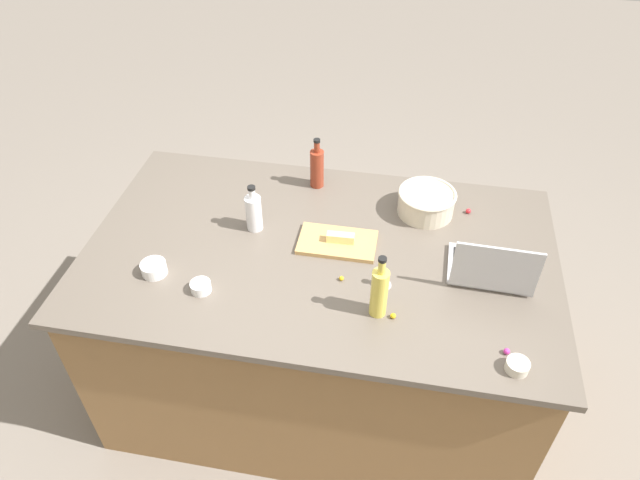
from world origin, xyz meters
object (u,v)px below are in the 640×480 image
(mixing_bowl_large, at_px, (426,202))
(bottle_vinegar, at_px, (254,212))
(laptop, at_px, (491,269))
(bottle_soy, at_px, (317,167))
(bottle_oil, at_px, (379,292))
(ramekin_small, at_px, (201,287))
(ramekin_wide, at_px, (154,268))
(kitchen_timer, at_px, (383,278))
(cutting_board, at_px, (337,242))
(butter_stick_left, at_px, (341,238))
(ramekin_medium, at_px, (517,366))

(mixing_bowl_large, xyz_separation_m, bottle_vinegar, (0.68, 0.23, 0.03))
(laptop, distance_m, bottle_soy, 0.88)
(bottle_vinegar, xyz_separation_m, bottle_oil, (-0.54, 0.37, 0.02))
(ramekin_small, bearing_deg, ramekin_wide, -15.22)
(laptop, bearing_deg, kitchen_timer, 15.32)
(mixing_bowl_large, bearing_deg, ramekin_small, 37.65)
(mixing_bowl_large, xyz_separation_m, ramekin_wide, (0.99, 0.55, -0.03))
(mixing_bowl_large, relative_size, kitchen_timer, 3.16)
(cutting_board, distance_m, butter_stick_left, 0.03)
(mixing_bowl_large, distance_m, kitchen_timer, 0.48)
(ramekin_wide, bearing_deg, ramekin_small, 164.78)
(bottle_oil, height_order, ramekin_wide, bottle_oil)
(mixing_bowl_large, bearing_deg, laptop, 125.97)
(bottle_vinegar, relative_size, ramekin_wide, 2.18)
(bottle_soy, relative_size, ramekin_medium, 3.17)
(mixing_bowl_large, height_order, ramekin_wide, mixing_bowl_large)
(bottle_soy, bearing_deg, laptop, 148.12)
(cutting_board, bearing_deg, kitchen_timer, 135.93)
(butter_stick_left, xyz_separation_m, ramekin_small, (0.46, 0.34, -0.02))
(bottle_oil, relative_size, cutting_board, 0.85)
(mixing_bowl_large, relative_size, bottle_oil, 0.93)
(butter_stick_left, bearing_deg, kitchen_timer, 134.06)
(bottle_oil, relative_size, ramekin_small, 3.45)
(bottle_vinegar, xyz_separation_m, ramekin_medium, (-1.01, 0.53, -0.06))
(laptop, height_order, butter_stick_left, laptop)
(laptop, distance_m, ramekin_wide, 1.26)
(cutting_board, height_order, ramekin_wide, ramekin_wide)
(bottle_oil, bearing_deg, cutting_board, -59.39)
(mixing_bowl_large, xyz_separation_m, cutting_board, (0.34, 0.27, -0.05))
(butter_stick_left, bearing_deg, cutting_board, 0.00)
(ramekin_small, distance_m, kitchen_timer, 0.67)
(bottle_soy, bearing_deg, bottle_oil, 116.19)
(ramekin_small, height_order, kitchen_timer, kitchen_timer)
(mixing_bowl_large, relative_size, bottle_vinegar, 1.16)
(ramekin_medium, bearing_deg, laptop, -80.25)
(ramekin_medium, bearing_deg, ramekin_wide, -9.01)
(ramekin_wide, bearing_deg, bottle_oil, 176.96)
(bottle_vinegar, relative_size, bottle_soy, 0.88)
(cutting_board, xyz_separation_m, ramekin_medium, (-0.66, 0.49, 0.01))
(bottle_oil, xyz_separation_m, kitchen_timer, (-0.00, -0.14, -0.07))
(butter_stick_left, bearing_deg, ramekin_medium, 142.70)
(kitchen_timer, bearing_deg, mixing_bowl_large, -106.62)
(laptop, bearing_deg, butter_stick_left, -8.35)
(bottle_oil, bearing_deg, bottle_soy, -63.81)
(mixing_bowl_large, xyz_separation_m, ramekin_small, (0.79, 0.61, -0.04))
(mixing_bowl_large, distance_m, bottle_vinegar, 0.72)
(bottle_vinegar, bearing_deg, ramekin_small, 75.03)
(laptop, height_order, mixing_bowl_large, laptop)
(ramekin_small, bearing_deg, bottle_vinegar, -104.97)
(bottle_vinegar, bearing_deg, mixing_bowl_large, -161.62)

